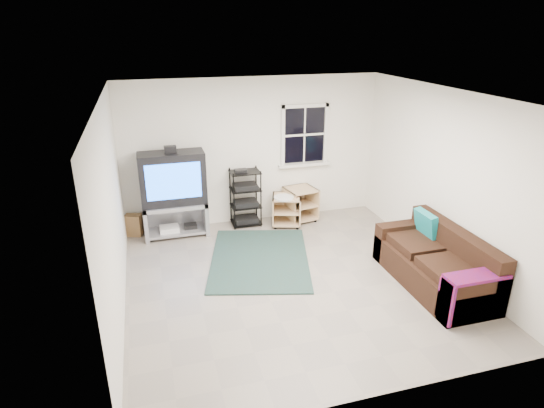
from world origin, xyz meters
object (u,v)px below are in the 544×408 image
object	(u,v)px
av_rack	(246,201)
side_table_left	(299,203)
side_table_right	(286,208)
sofa	(437,264)
tv_unit	(173,187)

from	to	relation	value
av_rack	side_table_left	xyz separation A→B (m)	(1.01, -0.03, -0.13)
side_table_right	sofa	xyz separation A→B (m)	(1.38, -2.54, -0.01)
side_table_left	sofa	xyz separation A→B (m)	(1.08, -2.70, -0.02)
tv_unit	sofa	world-z (taller)	tv_unit
tv_unit	av_rack	bearing A→B (deg)	3.62
sofa	tv_unit	bearing A→B (deg)	141.58
tv_unit	av_rack	size ratio (longest dim) A/B	1.50
side_table_left	side_table_right	bearing A→B (deg)	-152.94
side_table_left	sofa	distance (m)	2.91
av_rack	side_table_left	distance (m)	1.02
av_rack	side_table_right	bearing A→B (deg)	-14.68
tv_unit	side_table_left	bearing A→B (deg)	1.26
av_rack	side_table_right	world-z (taller)	av_rack
av_rack	sofa	distance (m)	3.44
tv_unit	side_table_right	distance (m)	2.03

